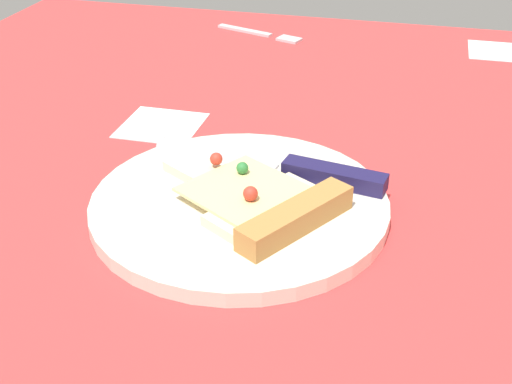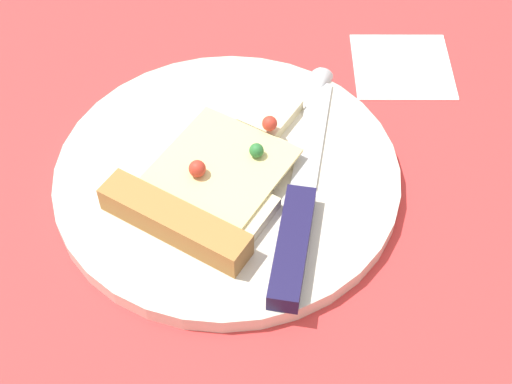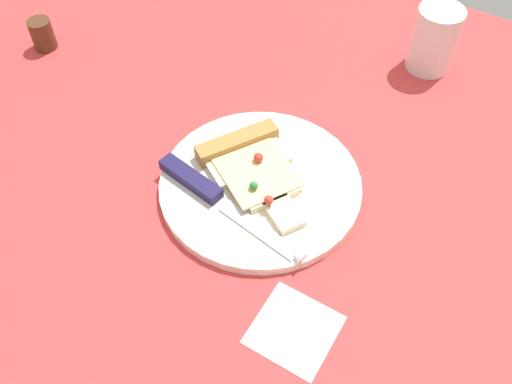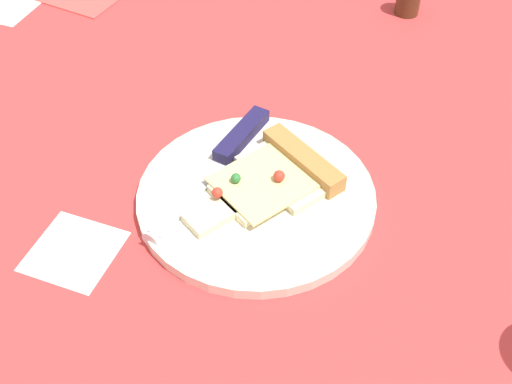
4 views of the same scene
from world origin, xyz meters
The scene contains 4 objects.
ground_plane centered at (-0.01, -0.04, -1.50)cm, with size 121.02×121.02×3.00cm.
plate centered at (3.95, -4.17, 0.71)cm, with size 27.36×27.36×1.42cm, color silver.
pizza_slice centered at (5.28, -1.96, 2.21)cm, with size 15.70×18.92×2.63cm.
knife centered at (-1.71, -0.74, 2.02)cm, with size 6.09×24.01×2.45cm.
Camera 2 is at (1.57, 34.09, 45.32)cm, focal length 51.78 mm.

